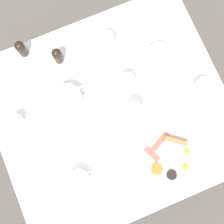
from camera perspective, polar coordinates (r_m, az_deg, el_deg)
name	(u,v)px	position (r m, az deg, el deg)	size (l,w,h in m)	color
ground_plane	(112,131)	(2.20, 0.00, -3.48)	(8.00, 8.00, 0.00)	#4C4742
table	(112,115)	(1.51, 0.00, -0.62)	(0.95, 1.06, 0.78)	white
breakfast_plate	(170,156)	(1.43, 10.58, -7.99)	(0.30, 0.30, 0.04)	white
teapot_near	(68,99)	(1.41, -8.08, 2.28)	(0.13, 0.20, 0.11)	white
teapot_far	(159,58)	(1.46, 8.59, 9.68)	(0.21, 0.13, 0.11)	white
teacup_with_saucer_left	(203,88)	(1.48, 16.30, 4.20)	(0.16, 0.16, 0.07)	white
teacup_with_saucer_right	(80,179)	(1.39, -5.90, -12.04)	(0.16, 0.16, 0.07)	white
water_glass_tall	(127,83)	(1.41, 2.71, 5.36)	(0.07, 0.07, 0.10)	white
water_glass_short	(106,40)	(1.48, -1.03, 12.94)	(0.07, 0.07, 0.09)	white
wine_glass_spare	(134,111)	(1.38, 4.00, 0.11)	(0.07, 0.07, 0.11)	white
creamer_jug	(17,120)	(1.46, -16.99, -1.41)	(0.08, 0.05, 0.07)	white
pepper_grinder	(57,56)	(1.46, -9.94, 10.11)	(0.05, 0.05, 0.11)	black
salt_grinder	(21,49)	(1.51, -16.28, 11.07)	(0.05, 0.05, 0.11)	black
fork_by_plate	(36,168)	(1.45, -13.68, -9.95)	(0.12, 0.15, 0.00)	silver
knife_by_plate	(15,82)	(1.53, -17.35, 5.34)	(0.13, 0.17, 0.00)	silver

